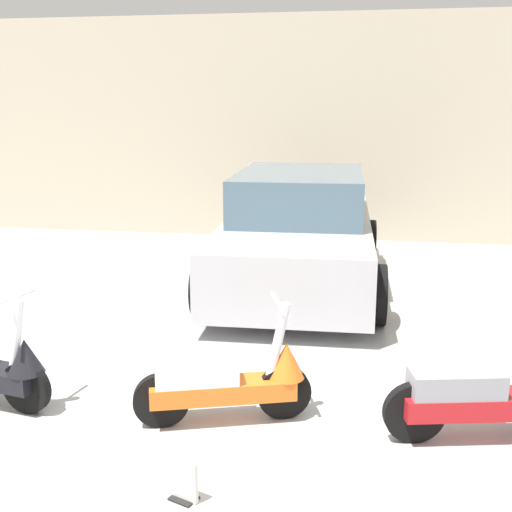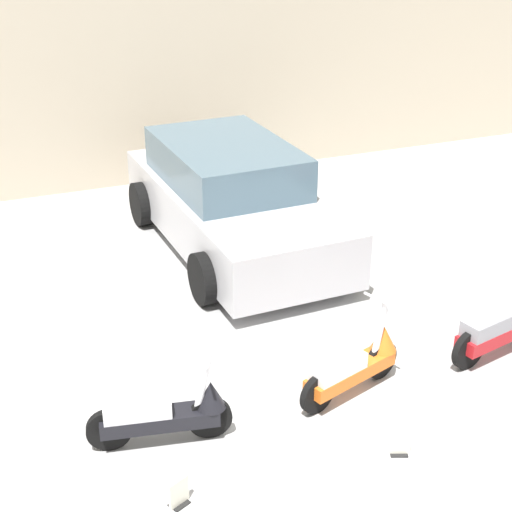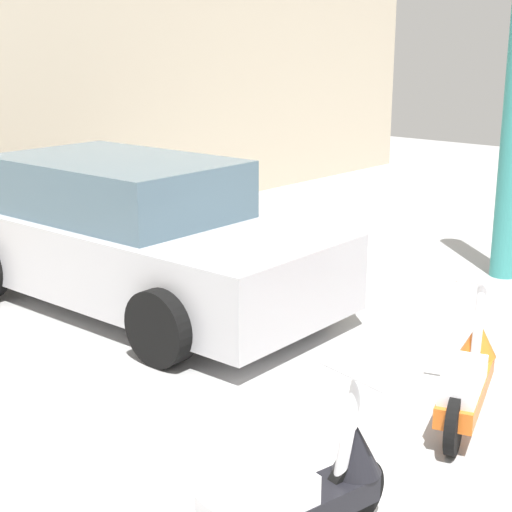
% 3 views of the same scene
% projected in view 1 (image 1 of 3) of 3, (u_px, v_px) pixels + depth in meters
% --- Properties ---
extents(ground_plane, '(28.00, 28.00, 0.00)m').
position_uv_depth(ground_plane, '(185.00, 505.00, 3.83)').
color(ground_plane, '#B2B2B2').
extents(wall_back, '(19.60, 0.12, 3.80)m').
position_uv_depth(wall_back, '(309.00, 129.00, 11.00)').
color(wall_back, beige).
rests_on(wall_back, ground_plane).
extents(scooter_front_right, '(1.29, 0.65, 0.93)m').
position_uv_depth(scooter_front_right, '(231.00, 380.00, 4.77)').
color(scooter_front_right, black).
rests_on(scooter_front_right, ground_plane).
extents(scooter_front_center, '(1.41, 0.60, 0.99)m').
position_uv_depth(scooter_front_center, '(493.00, 394.00, 4.50)').
color(scooter_front_center, black).
rests_on(scooter_front_center, ground_plane).
extents(car_rear_left, '(2.20, 4.39, 1.47)m').
position_uv_depth(car_rear_left, '(299.00, 233.00, 8.30)').
color(car_rear_left, '#B7B7BC').
rests_on(car_rear_left, ground_plane).
extents(placard_near_right_scooter, '(0.20, 0.17, 0.26)m').
position_uv_depth(placard_near_right_scooter, '(183.00, 482.00, 3.86)').
color(placard_near_right_scooter, black).
rests_on(placard_near_right_scooter, ground_plane).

